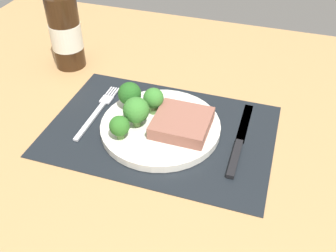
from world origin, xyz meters
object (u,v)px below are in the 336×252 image
(knife, at_px, (239,143))
(wine_bottle, at_px, (65,31))
(fork, at_px, (98,111))
(plate, at_px, (161,127))
(steak, at_px, (181,124))

(knife, relative_size, wine_bottle, 0.90)
(fork, bearing_deg, wine_bottle, 135.36)
(fork, height_order, knife, knife)
(plate, relative_size, knife, 1.05)
(plate, distance_m, fork, 0.15)
(knife, xyz_separation_m, wine_bottle, (-0.46, 0.17, 0.09))
(steak, bearing_deg, knife, 4.28)
(plate, xyz_separation_m, knife, (0.16, 0.01, -0.00))
(steak, distance_m, knife, 0.12)
(fork, height_order, wine_bottle, wine_bottle)
(plate, height_order, wine_bottle, wine_bottle)
(steak, relative_size, knife, 0.47)
(plate, height_order, knife, plate)
(plate, distance_m, wine_bottle, 0.36)
(knife, height_order, wine_bottle, wine_bottle)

